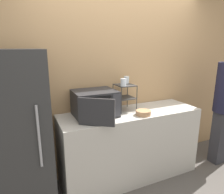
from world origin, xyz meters
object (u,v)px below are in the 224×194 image
(glass_front_left, at_px, (123,82))
(microwave, at_px, (95,104))
(glass_back_right, at_px, (126,80))
(refrigerator, at_px, (17,136))
(bowl, at_px, (143,113))
(dish_rack, at_px, (125,92))

(glass_front_left, bearing_deg, microwave, 175.20)
(glass_back_right, relative_size, refrigerator, 0.05)
(glass_back_right, height_order, bowl, glass_back_right)
(bowl, bearing_deg, microwave, 157.68)
(dish_rack, xyz_separation_m, bowl, (0.12, -0.28, -0.22))
(glass_back_right, distance_m, bowl, 0.51)
(dish_rack, bearing_deg, refrigerator, -175.29)
(microwave, xyz_separation_m, glass_back_right, (0.50, 0.13, 0.24))
(glass_front_left, bearing_deg, dish_rack, 51.04)
(glass_front_left, height_order, glass_back_right, same)
(glass_front_left, relative_size, bowl, 0.51)
(glass_front_left, xyz_separation_m, refrigerator, (-1.25, -0.03, -0.46))
(microwave, height_order, bowl, microwave)
(glass_front_left, distance_m, bowl, 0.45)
(glass_front_left, distance_m, refrigerator, 1.33)
(dish_rack, bearing_deg, glass_back_right, 51.38)
(dish_rack, relative_size, glass_back_right, 3.66)
(microwave, bearing_deg, glass_back_right, 14.90)
(glass_back_right, bearing_deg, dish_rack, -128.62)
(bowl, xyz_separation_m, refrigerator, (-1.43, 0.17, -0.10))
(glass_front_left, relative_size, refrigerator, 0.05)
(dish_rack, xyz_separation_m, refrigerator, (-1.31, -0.11, -0.32))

